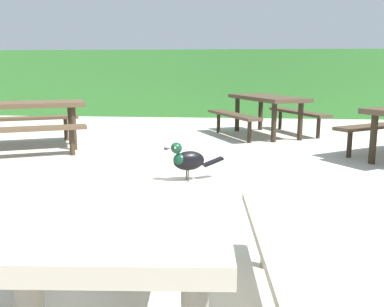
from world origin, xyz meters
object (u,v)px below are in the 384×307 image
at_px(picnic_table_foreground, 142,218).
at_px(bird_grackle, 187,159).
at_px(picnic_table_mid_left, 267,106).
at_px(picnic_table_far_centre, 24,114).

relative_size(picnic_table_foreground, bird_grackle, 6.85).
height_order(bird_grackle, picnic_table_mid_left, bird_grackle).
xyz_separation_m(picnic_table_foreground, picnic_table_far_centre, (-2.79, 4.47, 0.00)).
relative_size(bird_grackle, picnic_table_far_centre, 0.12).
bearing_deg(picnic_table_mid_left, picnic_table_foreground, -99.37).
relative_size(bird_grackle, picnic_table_mid_left, 0.12).
xyz_separation_m(bird_grackle, picnic_table_far_centre, (-3.01, 4.46, -0.29)).
bearing_deg(bird_grackle, picnic_table_foreground, -176.92).
relative_size(picnic_table_mid_left, picnic_table_far_centre, 1.01).
bearing_deg(bird_grackle, picnic_table_far_centre, 124.01).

